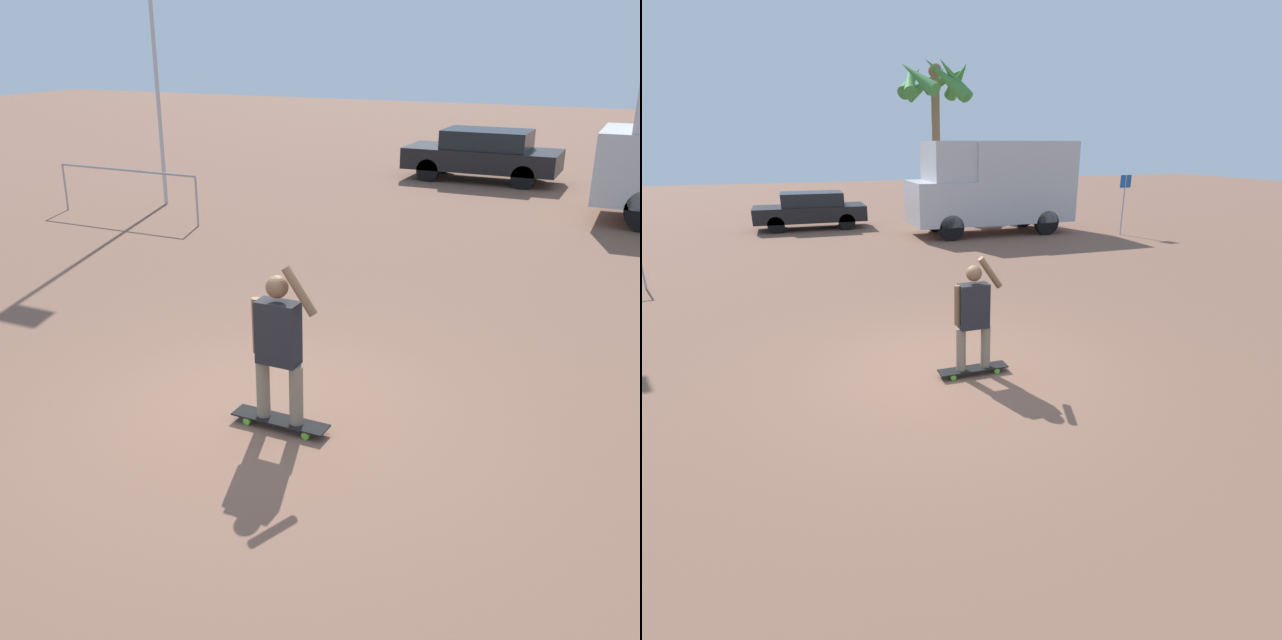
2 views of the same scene
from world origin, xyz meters
TOP-DOWN VIEW (x-y plane):
  - ground_plane at (0.00, 0.00)m, footprint 80.00×80.00m
  - skateboard at (0.32, -0.23)m, footprint 1.03×0.24m
  - person_skateboarder at (0.31, -0.23)m, footprint 0.71×0.22m
  - camper_van at (5.29, 11.01)m, footprint 5.95×2.26m
  - parked_car_black at (-1.11, 14.29)m, footprint 4.21×1.74m
  - palm_tree_near_van at (4.97, 17.60)m, footprint 3.70×3.68m
  - street_sign at (9.58, 9.10)m, footprint 0.44×0.06m

SIDE VIEW (x-z plane):
  - ground_plane at x=0.00m, z-range 0.00..0.00m
  - skateboard at x=0.32m, z-range 0.03..0.13m
  - parked_car_black at x=-1.11m, z-range 0.04..1.44m
  - person_skateboarder at x=0.31m, z-range 0.14..1.79m
  - street_sign at x=9.58m, z-range 0.32..2.45m
  - camper_van at x=5.29m, z-range 0.14..3.41m
  - palm_tree_near_van at x=4.97m, z-range 2.23..9.05m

